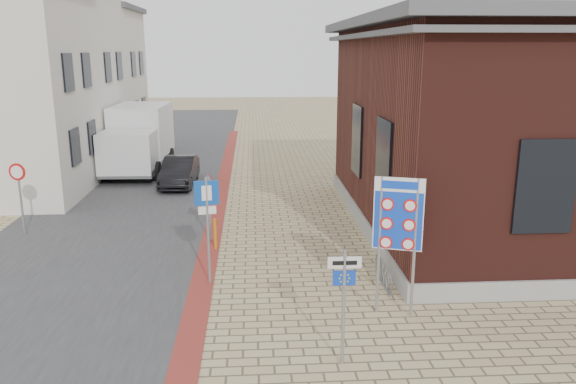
{
  "coord_description": "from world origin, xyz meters",
  "views": [
    {
      "loc": [
        -0.65,
        -11.02,
        5.84
      ],
      "look_at": [
        0.26,
        3.21,
        2.2
      ],
      "focal_mm": 35.0,
      "sensor_mm": 36.0,
      "label": 1
    }
  ],
  "objects_px": {
    "bollard": "(215,234)",
    "sedan": "(180,171)",
    "parking_sign": "(207,211)",
    "box_truck": "(139,139)",
    "border_sign": "(398,217)",
    "essen_sign": "(344,290)"
  },
  "relations": [
    {
      "from": "bollard",
      "to": "sedan",
      "type": "bearing_deg",
      "value": 103.96
    },
    {
      "from": "parking_sign",
      "to": "sedan",
      "type": "bearing_deg",
      "value": 90.72
    },
    {
      "from": "parking_sign",
      "to": "bollard",
      "type": "xyz_separation_m",
      "value": [
        -0.0,
        2.52,
        -1.45
      ]
    },
    {
      "from": "box_truck",
      "to": "border_sign",
      "type": "xyz_separation_m",
      "value": [
        8.64,
        -15.8,
        0.65
      ]
    },
    {
      "from": "border_sign",
      "to": "bollard",
      "type": "bearing_deg",
      "value": 151.65
    },
    {
      "from": "box_truck",
      "to": "parking_sign",
      "type": "distance_m",
      "value": 14.49
    },
    {
      "from": "box_truck",
      "to": "essen_sign",
      "type": "bearing_deg",
      "value": -66.58
    },
    {
      "from": "box_truck",
      "to": "bollard",
      "type": "height_order",
      "value": "box_truck"
    },
    {
      "from": "border_sign",
      "to": "essen_sign",
      "type": "distance_m",
      "value": 2.62
    },
    {
      "from": "parking_sign",
      "to": "bollard",
      "type": "height_order",
      "value": "parking_sign"
    },
    {
      "from": "border_sign",
      "to": "bollard",
      "type": "distance_m",
      "value": 6.48
    },
    {
      "from": "sedan",
      "to": "box_truck",
      "type": "distance_m",
      "value": 3.86
    },
    {
      "from": "sedan",
      "to": "border_sign",
      "type": "distance_m",
      "value": 14.43
    },
    {
      "from": "border_sign",
      "to": "sedan",
      "type": "bearing_deg",
      "value": 134.36
    },
    {
      "from": "sedan",
      "to": "essen_sign",
      "type": "distance_m",
      "value": 15.64
    },
    {
      "from": "essen_sign",
      "to": "bollard",
      "type": "height_order",
      "value": "essen_sign"
    },
    {
      "from": "box_truck",
      "to": "sedan",
      "type": "bearing_deg",
      "value": -51.03
    },
    {
      "from": "sedan",
      "to": "essen_sign",
      "type": "relative_size",
      "value": 1.65
    },
    {
      "from": "box_truck",
      "to": "parking_sign",
      "type": "bearing_deg",
      "value": -71.01
    },
    {
      "from": "sedan",
      "to": "essen_sign",
      "type": "xyz_separation_m",
      "value": [
        4.87,
        -14.83,
        0.89
      ]
    },
    {
      "from": "sedan",
      "to": "parking_sign",
      "type": "bearing_deg",
      "value": -77.63
    },
    {
      "from": "sedan",
      "to": "parking_sign",
      "type": "relative_size",
      "value": 1.37
    }
  ]
}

